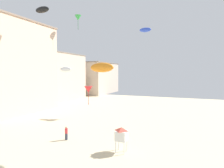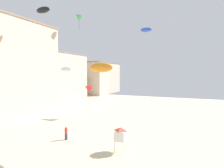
{
  "view_description": "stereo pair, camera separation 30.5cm",
  "coord_description": "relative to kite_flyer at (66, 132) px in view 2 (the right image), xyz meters",
  "views": [
    {
      "loc": [
        13.2,
        -6.09,
        8.05
      ],
      "look_at": [
        3.08,
        18.73,
        6.51
      ],
      "focal_mm": 31.36,
      "sensor_mm": 36.0,
      "label": 1
    },
    {
      "loc": [
        13.48,
        -5.98,
        8.05
      ],
      "look_at": [
        3.08,
        18.73,
        6.51
      ],
      "focal_mm": 31.36,
      "sensor_mm": 36.0,
      "label": 2
    }
  ],
  "objects": [
    {
      "name": "boardwalk_hotel_far",
      "position": [
        -24.13,
        50.73,
        5.12
      ],
      "size": [
        16.95,
        20.01,
        12.07
      ],
      "color": "#C6B29E",
      "rests_on": "ground"
    },
    {
      "name": "lifeguard_stand",
      "position": [
        7.31,
        -0.88,
        0.92
      ],
      "size": [
        1.1,
        1.1,
        2.55
      ],
      "rotation": [
        0.0,
        0.0,
        0.07
      ],
      "color": "white",
      "rests_on": "ground"
    },
    {
      "name": "kite_red_delta",
      "position": [
        -3.45,
        11.69,
        4.11
      ],
      "size": [
        1.5,
        1.5,
        3.4
      ],
      "color": "red"
    },
    {
      "name": "kite_black_parafoil",
      "position": [
        -9.96,
        7.58,
        17.83
      ],
      "size": [
        2.78,
        0.77,
        1.08
      ],
      "color": "black"
    },
    {
      "name": "kite_blue_parafoil",
      "position": [
        4.89,
        20.4,
        15.82
      ],
      "size": [
        2.34,
        0.65,
        0.91
      ],
      "color": "blue"
    },
    {
      "name": "boardwalk_hotel_near",
      "position": [
        -24.13,
        10.13,
        8.25
      ],
      "size": [
        18.15,
        16.23,
        18.32
      ],
      "color": "beige",
      "rests_on": "ground"
    },
    {
      "name": "kite_white_parafoil",
      "position": [
        -4.44,
        6.22,
        7.66
      ],
      "size": [
        2.03,
        0.56,
        0.79
      ],
      "color": "white"
    },
    {
      "name": "kite_orange_parafoil",
      "position": [
        5.32,
        -1.27,
        7.67
      ],
      "size": [
        2.55,
        0.71,
        0.99
      ],
      "color": "orange"
    },
    {
      "name": "kite_flyer",
      "position": [
        0.0,
        0.0,
        0.0
      ],
      "size": [
        0.34,
        0.34,
        1.64
      ],
      "rotation": [
        0.0,
        0.0,
        3.67
      ],
      "color": "#383D4C",
      "rests_on": "ground"
    },
    {
      "name": "kite_green_delta",
      "position": [
        -11.08,
        20.68,
        19.93
      ],
      "size": [
        1.49,
        1.49,
        3.38
      ],
      "color": "green"
    },
    {
      "name": "boardwalk_hotel_mid",
      "position": [
        -24.13,
        28.47,
        5.96
      ],
      "size": [
        11.31,
        17.55,
        13.75
      ],
      "color": "#C6B29E",
      "rests_on": "ground"
    }
  ]
}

